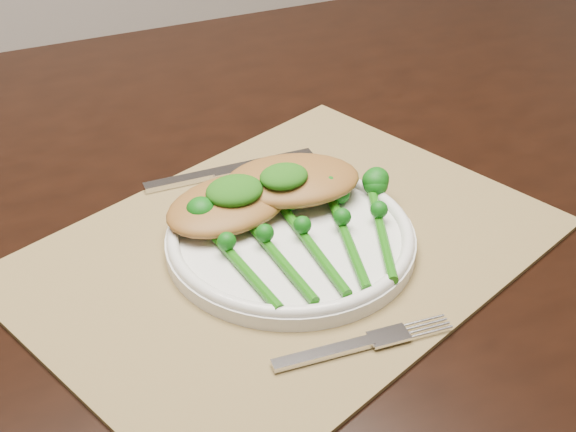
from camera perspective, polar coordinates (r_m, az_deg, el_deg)
name	(u,v)px	position (r m, az deg, el deg)	size (l,w,h in m)	color
dining_table	(219,417)	(1.12, -4.93, -14.06)	(1.64, 0.98, 0.75)	black
placemat	(286,250)	(0.77, -0.15, -2.46)	(0.49, 0.36, 0.00)	olive
dinner_plate	(291,237)	(0.76, 0.19, -1.54)	(0.24, 0.24, 0.02)	silver
knife	(214,173)	(0.87, -5.27, 3.04)	(0.19, 0.03, 0.01)	silver
fork	(375,340)	(0.67, 6.18, -8.76)	(0.16, 0.03, 0.00)	silver
chicken_fillet_left	(229,204)	(0.78, -4.24, 0.85)	(0.13, 0.09, 0.03)	#8F5F29
chicken_fillet_right	(292,180)	(0.80, 0.32, 2.58)	(0.14, 0.09, 0.03)	#8F5F29
pesto_dollop_left	(235,191)	(0.77, -3.82, 1.81)	(0.06, 0.05, 0.02)	#114409
pesto_dollop_right	(284,176)	(0.78, -0.30, 2.84)	(0.05, 0.04, 0.02)	#114409
broccolini_bundle	(312,246)	(0.74, 1.71, -2.18)	(0.19, 0.20, 0.04)	#155A0B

